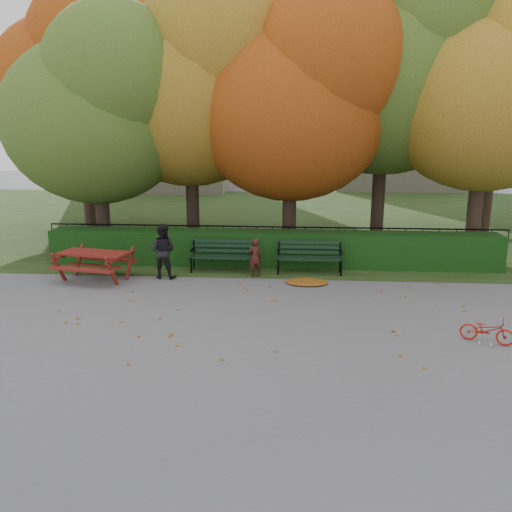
# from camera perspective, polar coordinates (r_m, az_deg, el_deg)

# --- Properties ---
(ground) EXTENTS (90.00, 90.00, 0.00)m
(ground) POSITION_cam_1_polar(r_m,az_deg,el_deg) (10.41, 0.49, -7.17)
(ground) COLOR slate
(ground) RESTS_ON ground
(grass_strip) EXTENTS (90.00, 90.00, 0.00)m
(grass_strip) POSITION_cam_1_polar(r_m,az_deg,el_deg) (24.01, 2.81, 4.61)
(grass_strip) COLOR #203515
(grass_strip) RESTS_ON ground
(building_left) EXTENTS (10.00, 7.00, 15.00)m
(building_left) POSITION_cam_1_polar(r_m,az_deg,el_deg) (37.21, -11.26, 19.05)
(building_left) COLOR #B0A48B
(building_left) RESTS_ON ground
(building_right) EXTENTS (9.00, 6.00, 12.00)m
(building_right) POSITION_cam_1_polar(r_m,az_deg,el_deg) (38.50, 16.08, 16.36)
(building_right) COLOR #B0A48B
(building_right) RESTS_ON ground
(hedge) EXTENTS (13.00, 0.90, 1.00)m
(hedge) POSITION_cam_1_polar(r_m,az_deg,el_deg) (14.59, 1.72, 0.88)
(hedge) COLOR black
(hedge) RESTS_ON ground
(iron_fence) EXTENTS (14.00, 0.04, 1.02)m
(iron_fence) POSITION_cam_1_polar(r_m,az_deg,el_deg) (15.36, 1.86, 1.66)
(iron_fence) COLOR black
(iron_fence) RESTS_ON ground
(tree_a) EXTENTS (5.88, 5.60, 7.48)m
(tree_a) POSITION_cam_1_polar(r_m,az_deg,el_deg) (16.41, -17.14, 15.83)
(tree_a) COLOR #302019
(tree_a) RESTS_ON ground
(tree_b) EXTENTS (6.72, 6.40, 8.79)m
(tree_b) POSITION_cam_1_polar(r_m,az_deg,el_deg) (16.85, -6.58, 19.25)
(tree_b) COLOR #302019
(tree_b) RESTS_ON ground
(tree_c) EXTENTS (6.30, 6.00, 8.00)m
(tree_c) POSITION_cam_1_polar(r_m,az_deg,el_deg) (15.73, 5.29, 17.59)
(tree_c) COLOR #302019
(tree_c) RESTS_ON ground
(tree_d) EXTENTS (7.14, 6.80, 9.58)m
(tree_d) POSITION_cam_1_polar(r_m,az_deg,el_deg) (17.41, 16.08, 20.56)
(tree_d) COLOR #302019
(tree_d) RESTS_ON ground
(tree_e) EXTENTS (6.09, 5.80, 8.16)m
(tree_e) POSITION_cam_1_polar(r_m,az_deg,el_deg) (16.63, 26.28, 16.99)
(tree_e) COLOR #302019
(tree_e) RESTS_ON ground
(tree_f) EXTENTS (6.93, 6.60, 9.19)m
(tree_f) POSITION_cam_1_polar(r_m,az_deg,el_deg) (20.61, -18.81, 18.37)
(tree_f) COLOR #302019
(tree_f) RESTS_ON ground
(tree_g) EXTENTS (6.30, 6.00, 8.55)m
(tree_g) POSITION_cam_1_polar(r_m,az_deg,el_deg) (21.01, 27.05, 16.67)
(tree_g) COLOR #302019
(tree_g) RESTS_ON ground
(bench_left) EXTENTS (1.80, 0.57, 0.88)m
(bench_left) POSITION_cam_1_polar(r_m,az_deg,el_deg) (13.93, -3.79, 0.34)
(bench_left) COLOR black
(bench_left) RESTS_ON ground
(bench_right) EXTENTS (1.80, 0.57, 0.88)m
(bench_right) POSITION_cam_1_polar(r_m,az_deg,el_deg) (13.79, 6.13, 0.16)
(bench_right) COLOR black
(bench_right) RESTS_ON ground
(picnic_table) EXTENTS (2.02, 1.75, 0.86)m
(picnic_table) POSITION_cam_1_polar(r_m,az_deg,el_deg) (13.66, -18.00, -0.24)
(picnic_table) COLOR maroon
(picnic_table) RESTS_ON ground
(leaf_pile) EXTENTS (1.13, 0.82, 0.08)m
(leaf_pile) POSITION_cam_1_polar(r_m,az_deg,el_deg) (12.90, 5.81, -2.97)
(leaf_pile) COLOR brown
(leaf_pile) RESTS_ON ground
(leaf_scatter) EXTENTS (9.00, 5.70, 0.01)m
(leaf_scatter) POSITION_cam_1_polar(r_m,az_deg,el_deg) (10.69, 0.60, -6.57)
(leaf_scatter) COLOR brown
(leaf_scatter) RESTS_ON ground
(child) EXTENTS (0.45, 0.37, 1.06)m
(child) POSITION_cam_1_polar(r_m,az_deg,el_deg) (13.34, -0.12, -0.18)
(child) COLOR #3D1913
(child) RESTS_ON ground
(adult) EXTENTS (0.77, 0.64, 1.47)m
(adult) POSITION_cam_1_polar(r_m,az_deg,el_deg) (13.41, -10.61, 0.58)
(adult) COLOR black
(adult) RESTS_ON ground
(bicycle) EXTENTS (0.97, 0.66, 0.48)m
(bicycle) POSITION_cam_1_polar(r_m,az_deg,el_deg) (10.09, 24.91, -7.69)
(bicycle) COLOR #B21C10
(bicycle) RESTS_ON ground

